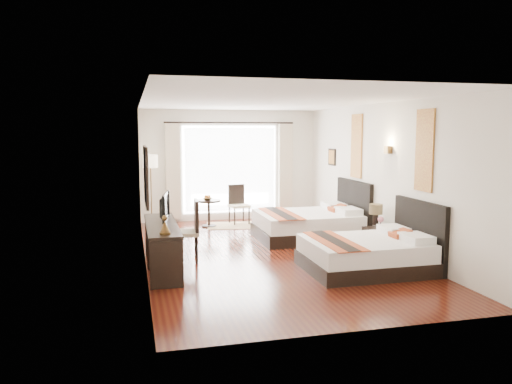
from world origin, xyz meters
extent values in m
cube|color=#390F0A|center=(0.00, 0.00, -0.01)|extent=(4.50, 7.50, 0.01)
cube|color=white|center=(0.00, 0.00, 2.79)|extent=(4.50, 7.50, 0.02)
cube|color=silver|center=(2.25, 0.00, 1.40)|extent=(0.01, 7.50, 2.80)
cube|color=silver|center=(-2.25, 0.00, 1.40)|extent=(0.01, 7.50, 2.80)
cube|color=silver|center=(0.00, 3.75, 1.40)|extent=(4.50, 0.01, 2.80)
cube|color=silver|center=(0.00, -3.75, 1.40)|extent=(4.50, 0.01, 2.80)
cube|color=white|center=(0.00, 3.73, 1.30)|extent=(2.40, 0.02, 2.20)
cube|color=white|center=(0.00, 3.67, 1.30)|extent=(2.30, 0.02, 2.10)
cube|color=beige|center=(-1.45, 3.63, 1.28)|extent=(0.35, 0.14, 2.35)
cube|color=beige|center=(1.45, 3.63, 1.28)|extent=(0.35, 0.14, 2.35)
cube|color=maroon|center=(2.23, -1.47, 1.95)|extent=(0.03, 0.50, 1.35)
cube|color=maroon|center=(2.23, 1.07, 1.95)|extent=(0.03, 0.50, 1.35)
cube|color=#4F391C|center=(2.19, -0.35, 1.92)|extent=(0.10, 0.14, 0.14)
cube|color=black|center=(-2.22, -0.57, 1.55)|extent=(0.04, 1.25, 0.95)
cube|color=white|center=(-2.19, -0.57, 1.55)|extent=(0.01, 1.12, 0.82)
cube|color=black|center=(1.20, -1.47, 0.12)|extent=(1.91, 1.49, 0.23)
cube|color=silver|center=(1.20, -1.47, 0.37)|extent=(1.85, 1.45, 0.28)
cube|color=black|center=(2.20, -1.47, 0.56)|extent=(0.08, 1.49, 1.12)
cube|color=#913817|center=(0.67, -1.47, 0.52)|extent=(0.51, 1.55, 0.02)
cube|color=black|center=(1.12, 1.07, 0.13)|extent=(2.07, 1.62, 0.25)
cube|color=silver|center=(1.12, 1.07, 0.40)|extent=(2.01, 1.58, 0.30)
cube|color=black|center=(2.20, 1.07, 0.61)|extent=(0.08, 1.62, 1.21)
cube|color=#913817|center=(0.54, 1.07, 0.56)|extent=(0.56, 1.68, 0.02)
cube|color=black|center=(2.01, -0.35, 0.23)|extent=(0.38, 0.47, 0.45)
cylinder|color=black|center=(2.01, -0.29, 0.61)|extent=(0.11, 0.11, 0.21)
cylinder|color=#42351F|center=(2.01, -0.29, 0.80)|extent=(0.25, 0.25, 0.19)
imported|color=black|center=(2.01, -0.49, 0.57)|extent=(0.13, 0.13, 0.13)
cube|color=black|center=(-1.99, -0.57, 0.38)|extent=(0.50, 2.20, 0.76)
imported|color=black|center=(-1.97, -0.20, 0.99)|extent=(0.24, 0.81, 0.46)
cube|color=beige|center=(-1.59, -0.17, 0.50)|extent=(0.53, 0.53, 0.07)
cube|color=black|center=(-1.37, -0.18, 0.80)|extent=(0.09, 0.47, 0.56)
cylinder|color=black|center=(-2.00, 3.32, 0.02)|extent=(0.26, 0.26, 0.03)
cylinder|color=#4F391C|center=(-2.00, 3.32, 0.75)|extent=(0.03, 0.03, 1.45)
cylinder|color=#FFEDC7|center=(-2.00, 3.32, 1.56)|extent=(0.34, 0.34, 0.30)
cylinder|color=black|center=(-0.68, 2.91, 0.32)|extent=(0.56, 0.56, 0.64)
imported|color=#4A281A|center=(-0.71, 2.88, 0.67)|extent=(0.27, 0.27, 0.06)
cube|color=beige|center=(0.10, 3.09, 0.44)|extent=(0.51, 0.51, 0.06)
cube|color=black|center=(0.07, 3.28, 0.71)|extent=(0.42, 0.11, 0.49)
cube|color=#A38262|center=(-0.03, 2.86, 0.01)|extent=(1.50, 1.12, 0.01)
camera|label=1|loc=(-2.45, -8.74, 2.26)|focal=35.00mm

